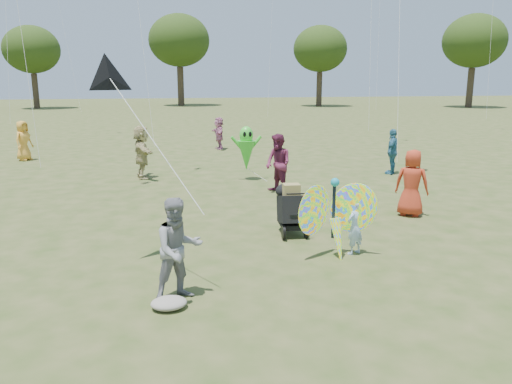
{
  "coord_description": "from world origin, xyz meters",
  "views": [
    {
      "loc": [
        -2.16,
        -7.55,
        3.2
      ],
      "look_at": [
        -0.2,
        1.5,
        1.1
      ],
      "focal_mm": 35.0,
      "sensor_mm": 36.0,
      "label": 1
    }
  ],
  "objects_px": {
    "adult_man": "(178,249)",
    "alien_kite": "(246,150)",
    "crowd_j": "(219,133)",
    "butterfly_kite": "(335,219)",
    "crowd_a": "(412,183)",
    "crowd_g": "(23,141)",
    "crowd_c": "(392,151)",
    "crowd_e": "(278,164)",
    "jogging_stroller": "(290,205)",
    "child_girl": "(355,227)",
    "crowd_d": "(142,152)"
  },
  "relations": [
    {
      "from": "adult_man",
      "to": "alien_kite",
      "type": "height_order",
      "value": "alien_kite"
    },
    {
      "from": "crowd_j",
      "to": "butterfly_kite",
      "type": "xyz_separation_m",
      "value": [
        0.03,
        -14.81,
        -0.01
      ]
    },
    {
      "from": "crowd_a",
      "to": "crowd_g",
      "type": "bearing_deg",
      "value": -7.98
    },
    {
      "from": "crowd_c",
      "to": "crowd_e",
      "type": "height_order",
      "value": "crowd_e"
    },
    {
      "from": "jogging_stroller",
      "to": "crowd_e",
      "type": "bearing_deg",
      "value": 84.79
    },
    {
      "from": "adult_man",
      "to": "crowd_e",
      "type": "xyz_separation_m",
      "value": [
        3.22,
        6.54,
        0.07
      ]
    },
    {
      "from": "child_girl",
      "to": "crowd_j",
      "type": "bearing_deg",
      "value": -114.51
    },
    {
      "from": "child_girl",
      "to": "jogging_stroller",
      "type": "xyz_separation_m",
      "value": [
        -0.83,
        1.48,
        0.09
      ]
    },
    {
      "from": "jogging_stroller",
      "to": "alien_kite",
      "type": "height_order",
      "value": "alien_kite"
    },
    {
      "from": "crowd_d",
      "to": "crowd_j",
      "type": "height_order",
      "value": "crowd_d"
    },
    {
      "from": "adult_man",
      "to": "crowd_e",
      "type": "relative_size",
      "value": 0.91
    },
    {
      "from": "child_girl",
      "to": "crowd_c",
      "type": "height_order",
      "value": "crowd_c"
    },
    {
      "from": "crowd_g",
      "to": "adult_man",
      "type": "bearing_deg",
      "value": -127.1
    },
    {
      "from": "crowd_c",
      "to": "butterfly_kite",
      "type": "relative_size",
      "value": 0.89
    },
    {
      "from": "adult_man",
      "to": "child_girl",
      "type": "bearing_deg",
      "value": 2.4
    },
    {
      "from": "child_girl",
      "to": "adult_man",
      "type": "relative_size",
      "value": 0.68
    },
    {
      "from": "child_girl",
      "to": "crowd_g",
      "type": "relative_size",
      "value": 0.66
    },
    {
      "from": "crowd_e",
      "to": "alien_kite",
      "type": "bearing_deg",
      "value": 171.31
    },
    {
      "from": "crowd_g",
      "to": "butterfly_kite",
      "type": "height_order",
      "value": "crowd_g"
    },
    {
      "from": "crowd_e",
      "to": "butterfly_kite",
      "type": "bearing_deg",
      "value": -26.26
    },
    {
      "from": "child_girl",
      "to": "crowd_j",
      "type": "xyz_separation_m",
      "value": [
        -0.45,
        14.75,
        0.22
      ]
    },
    {
      "from": "jogging_stroller",
      "to": "butterfly_kite",
      "type": "height_order",
      "value": "butterfly_kite"
    },
    {
      "from": "crowd_e",
      "to": "crowd_j",
      "type": "relative_size",
      "value": 1.14
    },
    {
      "from": "crowd_a",
      "to": "crowd_c",
      "type": "relative_size",
      "value": 1.03
    },
    {
      "from": "child_girl",
      "to": "jogging_stroller",
      "type": "distance_m",
      "value": 1.7
    },
    {
      "from": "crowd_g",
      "to": "jogging_stroller",
      "type": "relative_size",
      "value": 1.46
    },
    {
      "from": "alien_kite",
      "to": "child_girl",
      "type": "bearing_deg",
      "value": -85.22
    },
    {
      "from": "adult_man",
      "to": "butterfly_kite",
      "type": "bearing_deg",
      "value": 4.06
    },
    {
      "from": "crowd_g",
      "to": "crowd_c",
      "type": "bearing_deg",
      "value": -81.07
    },
    {
      "from": "jogging_stroller",
      "to": "alien_kite",
      "type": "distance_m",
      "value": 5.85
    },
    {
      "from": "crowd_a",
      "to": "butterfly_kite",
      "type": "relative_size",
      "value": 0.92
    },
    {
      "from": "crowd_a",
      "to": "crowd_j",
      "type": "relative_size",
      "value": 1.08
    },
    {
      "from": "child_girl",
      "to": "alien_kite",
      "type": "bearing_deg",
      "value": -111.46
    },
    {
      "from": "crowd_c",
      "to": "crowd_j",
      "type": "height_order",
      "value": "crowd_c"
    },
    {
      "from": "crowd_e",
      "to": "crowd_a",
      "type": "bearing_deg",
      "value": 16.53
    },
    {
      "from": "crowd_a",
      "to": "crowd_g",
      "type": "relative_size",
      "value": 1.01
    },
    {
      "from": "crowd_a",
      "to": "crowd_j",
      "type": "distance_m",
      "value": 12.83
    },
    {
      "from": "child_girl",
      "to": "butterfly_kite",
      "type": "relative_size",
      "value": 0.6
    },
    {
      "from": "alien_kite",
      "to": "crowd_a",
      "type": "bearing_deg",
      "value": -59.46
    },
    {
      "from": "crowd_g",
      "to": "butterfly_kite",
      "type": "bearing_deg",
      "value": -115.39
    },
    {
      "from": "crowd_j",
      "to": "crowd_e",
      "type": "bearing_deg",
      "value": -1.65
    },
    {
      "from": "adult_man",
      "to": "crowd_a",
      "type": "relative_size",
      "value": 0.97
    },
    {
      "from": "child_girl",
      "to": "alien_kite",
      "type": "xyz_separation_m",
      "value": [
        -0.61,
        7.32,
        0.45
      ]
    },
    {
      "from": "crowd_j",
      "to": "alien_kite",
      "type": "relative_size",
      "value": 0.85
    },
    {
      "from": "crowd_d",
      "to": "alien_kite",
      "type": "height_order",
      "value": "same"
    },
    {
      "from": "crowd_g",
      "to": "crowd_j",
      "type": "bearing_deg",
      "value": -45.65
    },
    {
      "from": "jogging_stroller",
      "to": "butterfly_kite",
      "type": "relative_size",
      "value": 0.63
    },
    {
      "from": "child_girl",
      "to": "alien_kite",
      "type": "distance_m",
      "value": 7.35
    },
    {
      "from": "adult_man",
      "to": "crowd_j",
      "type": "distance_m",
      "value": 16.28
    },
    {
      "from": "crowd_j",
      "to": "child_girl",
      "type": "bearing_deg",
      "value": -2.03
    }
  ]
}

